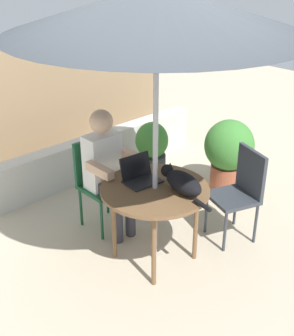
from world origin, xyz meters
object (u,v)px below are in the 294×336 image
person_seated (107,166)px  patio_table (155,195)px  patio_umbrella (157,9)px  potted_plant_by_chair (229,152)px  cat (182,182)px  laptop (139,174)px  chair_occupied (98,176)px  potted_plant_near_fence (152,152)px  chair_empty (241,188)px

person_seated → patio_table: bearing=-90.0°
patio_umbrella → potted_plant_by_chair: size_ratio=2.75×
patio_umbrella → cat: (0.12, -0.19, -1.36)m
laptop → cat: laptop is taller
laptop → potted_plant_by_chair: laptop is taller
person_seated → potted_plant_by_chair: bearing=-11.1°
patio_umbrella → chair_occupied: (0.00, 0.81, -1.64)m
cat → patio_table: bearing=122.9°
patio_table → chair_occupied: 0.82m
chair_occupied → potted_plant_near_fence: 1.01m
chair_occupied → potted_plant_near_fence: size_ratio=1.17×
chair_occupied → cat: bearing=-83.0°
chair_occupied → person_seated: (0.00, -0.16, 0.17)m
chair_occupied → potted_plant_near_fence: (0.97, 0.25, -0.12)m
patio_table → person_seated: person_seated is taller
patio_umbrella → person_seated: size_ratio=1.89×
patio_table → potted_plant_by_chair: 1.55m
chair_empty → potted_plant_by_chair: size_ratio=1.06×
laptop → potted_plant_by_chair: (1.51, 0.16, -0.31)m
potted_plant_near_fence → potted_plant_by_chair: (0.53, -0.70, 0.07)m
cat → potted_plant_by_chair: (1.38, 0.54, -0.33)m
patio_umbrella → chair_empty: size_ratio=2.60×
chair_occupied → person_seated: person_seated is taller
person_seated → potted_plant_near_fence: size_ratio=1.61×
potted_plant_by_chair → chair_empty: bearing=-135.5°
laptop → chair_empty: bearing=-30.2°
chair_occupied → chair_empty: same height
person_seated → potted_plant_near_fence: 1.09m
chair_occupied → laptop: 0.66m
chair_occupied → cat: (0.12, -1.00, 0.28)m
laptop → potted_plant_by_chair: size_ratio=0.38×
patio_table → chair_occupied: bearing=90.0°
patio_umbrella → potted_plant_near_fence: bearing=47.4°
potted_plant_by_chair → chair_occupied: bearing=163.2°
patio_table → chair_occupied: (0.00, 0.81, -0.13)m
patio_umbrella → potted_plant_near_fence: (0.97, 1.06, -1.76)m
potted_plant_near_fence → chair_empty: bearing=-95.7°
patio_umbrella → potted_plant_near_fence: size_ratio=3.04×
person_seated → potted_plant_near_fence: bearing=22.8°
person_seated → potted_plant_by_chair: size_ratio=1.46×
chair_empty → cat: size_ratio=1.40×
chair_occupied → person_seated: bearing=-90.0°
patio_umbrella → potted_plant_near_fence: 2.27m
chair_occupied → chair_empty: bearing=-52.8°
potted_plant_near_fence → person_seated: bearing=-157.2°
chair_occupied → potted_plant_near_fence: bearing=14.5°
chair_empty → person_seated: bearing=131.6°
potted_plant_near_fence → chair_occupied: bearing=-165.5°
laptop → cat: size_ratio=0.50×
patio_table → cat: 0.27m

